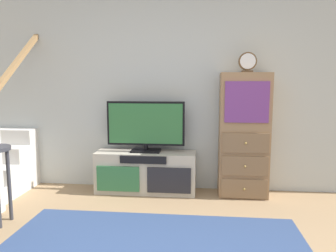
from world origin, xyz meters
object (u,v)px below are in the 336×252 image
Objects in this scene: media_console at (146,172)px; side_cabinet at (244,135)px; desk_clock at (248,62)px; television at (146,125)px.

side_cabinet is (1.19, 0.01, 0.48)m from media_console.
media_console is at bearing 179.77° from desk_clock.
desk_clock is at bearing -0.23° from media_console.
television reaches higher than media_console.
side_cabinet is (1.19, -0.01, -0.11)m from television.
television is 1.42m from desk_clock.
desk_clock is at bearing -46.46° from side_cabinet.
desk_clock is (1.21, -0.00, 1.35)m from media_console.
television is at bearing 179.34° from side_cabinet.
side_cabinet is 0.86m from desk_clock.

